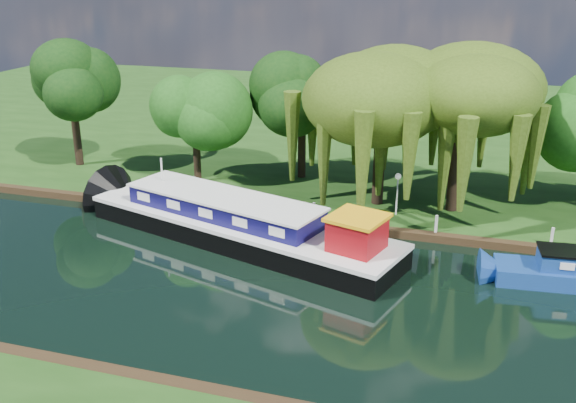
% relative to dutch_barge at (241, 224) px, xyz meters
% --- Properties ---
extents(ground, '(120.00, 120.00, 0.00)m').
position_rel_dutch_barge_xyz_m(ground, '(7.28, -5.08, -0.99)').
color(ground, black).
extents(far_bank, '(120.00, 52.00, 0.45)m').
position_rel_dutch_barge_xyz_m(far_bank, '(7.28, 28.92, -0.77)').
color(far_bank, '#17390F').
rests_on(far_bank, ground).
extents(dutch_barge, '(19.37, 9.58, 4.00)m').
position_rel_dutch_barge_xyz_m(dutch_barge, '(0.00, 0.00, 0.00)').
color(dutch_barge, black).
rests_on(dutch_barge, ground).
extents(red_dinghy, '(3.31, 2.40, 0.68)m').
position_rel_dutch_barge_xyz_m(red_dinghy, '(0.78, 0.48, -0.99)').
color(red_dinghy, maroon).
rests_on(red_dinghy, ground).
extents(willow_left, '(7.60, 7.60, 9.11)m').
position_rel_dutch_barge_xyz_m(willow_left, '(6.37, 7.06, 6.07)').
color(willow_left, black).
rests_on(willow_left, far_bank).
extents(willow_right, '(7.36, 7.36, 8.97)m').
position_rel_dutch_barge_xyz_m(willow_right, '(10.88, 7.21, 6.00)').
color(willow_right, black).
rests_on(willow_right, far_bank).
extents(tree_far_left, '(4.45, 4.45, 7.16)m').
position_rel_dutch_barge_xyz_m(tree_far_left, '(-6.11, 7.71, 4.37)').
color(tree_far_left, black).
rests_on(tree_far_left, far_bank).
extents(tree_far_back, '(4.89, 4.89, 8.23)m').
position_rel_dutch_barge_xyz_m(tree_far_back, '(-16.25, 8.84, 5.21)').
color(tree_far_back, black).
rests_on(tree_far_back, far_bank).
extents(tree_far_mid, '(4.81, 4.81, 7.86)m').
position_rel_dutch_barge_xyz_m(tree_far_mid, '(0.41, 10.79, 4.89)').
color(tree_far_mid, black).
rests_on(tree_far_mid, far_bank).
extents(lamppost, '(0.36, 0.36, 2.56)m').
position_rel_dutch_barge_xyz_m(lamppost, '(7.78, 5.42, 1.43)').
color(lamppost, silver).
rests_on(lamppost, far_bank).
extents(mooring_posts, '(19.16, 0.16, 1.00)m').
position_rel_dutch_barge_xyz_m(mooring_posts, '(6.78, 3.32, -0.04)').
color(mooring_posts, silver).
rests_on(mooring_posts, far_bank).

